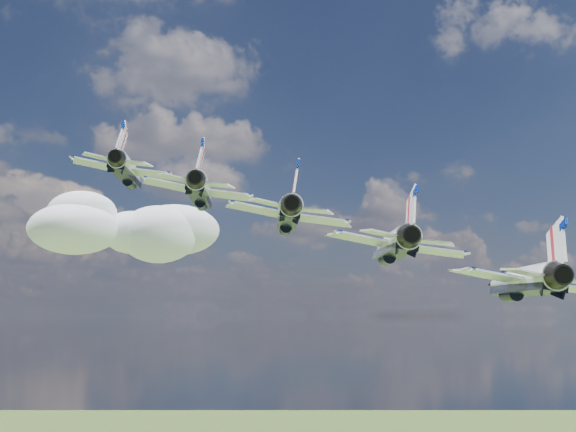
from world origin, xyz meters
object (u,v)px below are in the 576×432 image
object	(u,v)px
jet_1	(202,192)
jet_0	(129,172)
jet_2	(288,216)
jet_4	(520,281)
jet_3	(392,245)

from	to	relation	value
jet_1	jet_0	bearing A→B (deg)	143.97
jet_1	jet_2	distance (m)	11.98
jet_0	jet_1	bearing A→B (deg)	-36.03
jet_2	jet_4	size ratio (longest dim) A/B	1.00
jet_1	jet_2	bearing A→B (deg)	-36.03
jet_0	jet_2	distance (m)	23.95
jet_1	jet_4	size ratio (longest dim) A/B	1.00
jet_1	jet_3	bearing A→B (deg)	-36.03
jet_2	jet_3	xyz separation A→B (m)	(7.24, -8.86, -3.56)
jet_0	jet_4	size ratio (longest dim) A/B	1.00
jet_3	jet_4	distance (m)	11.98
jet_2	jet_3	world-z (taller)	jet_2
jet_1	jet_2	world-z (taller)	jet_1
jet_0	jet_1	size ratio (longest dim) A/B	1.00
jet_4	jet_1	bearing A→B (deg)	143.97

